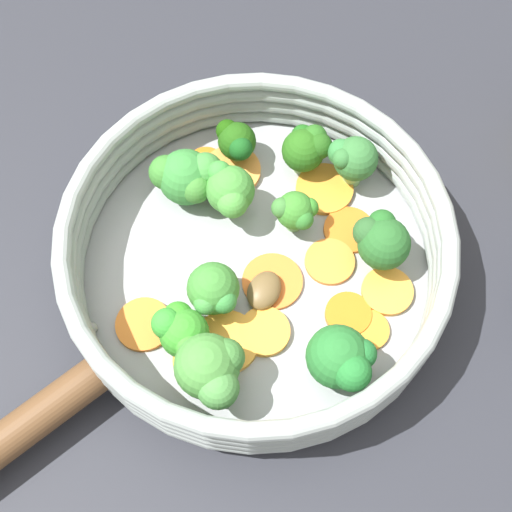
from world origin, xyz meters
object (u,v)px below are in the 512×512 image
object	(u,v)px
carrot_slice_8	(348,314)
broccoli_floret_1	(212,370)
carrot_slice_11	(144,324)
broccoli_floret_4	(307,148)
skillet	(256,268)
broccoli_floret_3	(381,241)
broccoli_floret_9	(296,211)
broccoli_floret_2	(236,142)
carrot_slice_2	(349,230)
carrot_slice_5	(198,360)
mushroom_piece_0	(264,290)
carrot_slice_4	(206,163)
carrot_slice_0	(272,281)
carrot_slice_6	(387,290)
carrot_slice_7	(265,332)
broccoli_floret_8	(352,159)
broccoli_floret_10	(214,291)
carrot_slice_9	(330,262)
broccoli_floret_5	(187,177)
carrot_slice_3	(226,342)
broccoli_floret_7	(230,192)
broccoli_floret_6	(342,359)
carrot_slice_12	(368,330)
broccoli_floret_0	(181,331)
carrot_slice_1	(232,171)
carrot_slice_10	(324,189)

from	to	relation	value
carrot_slice_8	broccoli_floret_1	distance (m)	0.11
carrot_slice_11	broccoli_floret_4	bearing A→B (deg)	61.86
skillet	broccoli_floret_3	size ratio (longest dim) A/B	5.58
broccoli_floret_9	broccoli_floret_2	bearing A→B (deg)	139.06
carrot_slice_2	broccoli_floret_3	distance (m)	0.04
carrot_slice_5	broccoli_floret_2	bearing A→B (deg)	94.82
skillet	mushroom_piece_0	distance (m)	0.03
carrot_slice_4	broccoli_floret_9	bearing A→B (deg)	-25.83
carrot_slice_0	carrot_slice_6	bearing A→B (deg)	8.10
carrot_slice_7	broccoli_floret_3	world-z (taller)	broccoli_floret_3
carrot_slice_8	broccoli_floret_8	xyz separation A→B (m)	(-0.02, 0.12, 0.03)
carrot_slice_6	broccoli_floret_2	size ratio (longest dim) A/B	0.99
broccoli_floret_1	broccoli_floret_10	bearing A→B (deg)	104.26
carrot_slice_9	broccoli_floret_5	world-z (taller)	broccoli_floret_5
carrot_slice_0	carrot_slice_3	xyz separation A→B (m)	(-0.02, -0.05, 0.00)
carrot_slice_7	broccoli_floret_4	size ratio (longest dim) A/B	0.89
broccoli_floret_3	broccoli_floret_7	size ratio (longest dim) A/B	1.00
skillet	broccoli_floret_8	world-z (taller)	broccoli_floret_8
carrot_slice_5	broccoli_floret_7	size ratio (longest dim) A/B	0.75
carrot_slice_0	carrot_slice_7	world-z (taller)	carrot_slice_7
carrot_slice_11	broccoli_floret_6	size ratio (longest dim) A/B	0.86
carrot_slice_4	carrot_slice_11	world-z (taller)	same
broccoli_floret_7	mushroom_piece_0	size ratio (longest dim) A/B	1.53
carrot_slice_12	broccoli_floret_0	size ratio (longest dim) A/B	0.73
broccoli_floret_10	mushroom_piece_0	distance (m)	0.04
broccoli_floret_5	carrot_slice_0	bearing A→B (deg)	-36.58
skillet	carrot_slice_8	distance (m)	0.08
carrot_slice_3	broccoli_floret_6	distance (m)	0.09
carrot_slice_11	carrot_slice_1	bearing A→B (deg)	77.82
carrot_slice_8	broccoli_floret_9	size ratio (longest dim) A/B	0.88
carrot_slice_9	broccoli_floret_9	world-z (taller)	broccoli_floret_9
skillet	carrot_slice_10	xyz separation A→B (m)	(0.04, 0.08, 0.01)
carrot_slice_4	carrot_slice_5	xyz separation A→B (m)	(0.04, -0.16, -0.00)
carrot_slice_4	carrot_slice_8	size ratio (longest dim) A/B	0.84
broccoli_floret_6	broccoli_floret_9	xyz separation A→B (m)	(-0.05, 0.11, -0.00)
carrot_slice_9	carrot_slice_8	bearing A→B (deg)	-61.56
carrot_slice_3	carrot_slice_4	size ratio (longest dim) A/B	1.65
carrot_slice_6	broccoli_floret_9	xyz separation A→B (m)	(-0.08, 0.04, 0.02)
skillet	broccoli_floret_2	distance (m)	0.10
carrot_slice_4	carrot_slice_5	bearing A→B (deg)	-76.83
carrot_slice_2	carrot_slice_4	world-z (taller)	same
carrot_slice_2	broccoli_floret_9	world-z (taller)	broccoli_floret_9
carrot_slice_3	carrot_slice_4	distance (m)	0.15
mushroom_piece_0	carrot_slice_8	bearing A→B (deg)	-2.06
carrot_slice_10	broccoli_floret_7	world-z (taller)	broccoli_floret_7
carrot_slice_0	broccoli_floret_7	bearing A→B (deg)	130.80
skillet	broccoli_floret_1	bearing A→B (deg)	-94.19
broccoli_floret_4	broccoli_floret_10	world-z (taller)	broccoli_floret_10
carrot_slice_5	broccoli_floret_0	xyz separation A→B (m)	(-0.01, 0.01, 0.02)
carrot_slice_1	broccoli_floret_5	xyz separation A→B (m)	(-0.03, -0.03, 0.02)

